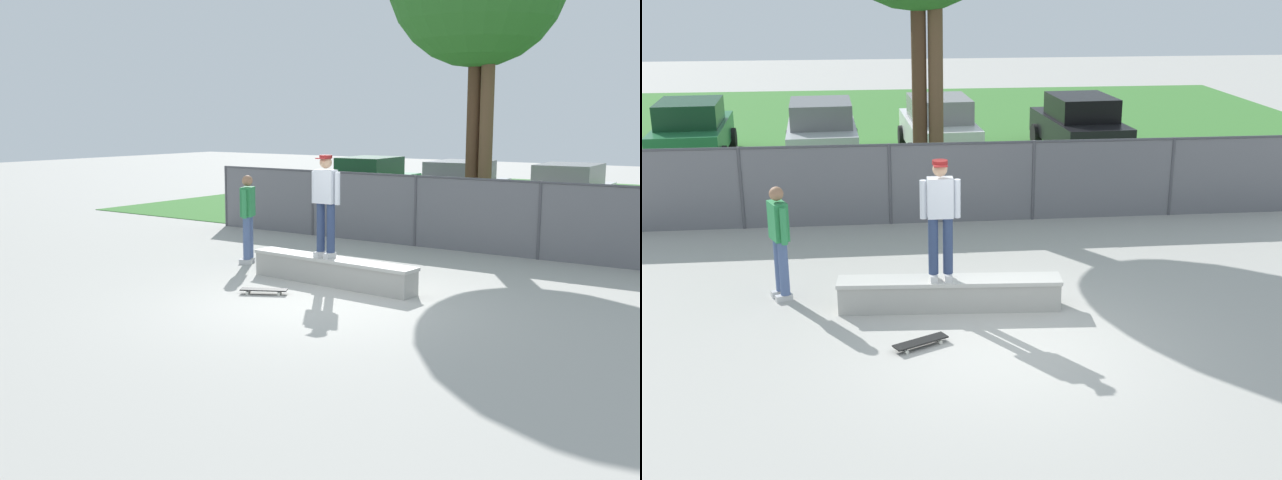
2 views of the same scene
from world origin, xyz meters
The scene contains 11 objects.
ground_plane centered at (0.00, 0.00, 0.00)m, with size 80.00×80.00×0.00m, color #ADAAA3.
grass_strip centered at (0.00, 16.27, 0.01)m, with size 26.74×20.00×0.02m, color #3D7A33.
concrete_ledge centered at (-0.70, 1.40, 0.25)m, with size 3.43×0.70×0.49m.
skateboarder centered at (-0.84, 1.39, 1.52)m, with size 0.60×0.31×1.84m.
skateboard centered at (-1.23, 0.10, 0.07)m, with size 0.80×0.55×0.09m.
chainlink_fence centered at (0.00, 5.97, 0.91)m, with size 14.81×0.07×1.67m.
car_green centered at (-6.67, 12.50, 0.84)m, with size 2.22×4.30×1.66m.
car_silver centered at (-3.16, 12.08, 0.84)m, with size 2.22×4.30×1.66m.
car_white centered at (0.06, 12.48, 0.84)m, with size 2.22×4.30×1.66m.
car_black centered at (4.04, 12.29, 0.84)m, with size 2.22×4.30×1.66m.
bystander centered at (-3.28, 2.10, 1.01)m, with size 0.39×0.56×1.82m.
Camera 2 is at (-1.79, -10.12, 4.89)m, focal length 45.77 mm.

